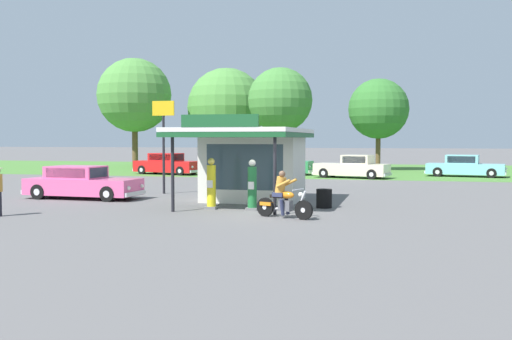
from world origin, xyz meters
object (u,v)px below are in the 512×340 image
featured_classic_sedan (82,183)px  bystander_strolling_foreground (213,170)px  parked_car_back_row_far_right (465,167)px  parked_car_back_row_far_left (167,165)px  parked_car_second_row_spare (278,165)px  gas_pump_nearside (211,186)px  gas_pump_offside (252,187)px  roadside_pole_sign (163,130)px  spare_tire_stack (324,199)px  motorcycle_with_rider (283,198)px  parked_car_back_row_right (353,168)px

featured_classic_sedan → bystander_strolling_foreground: size_ratio=3.56×
parked_car_back_row_far_right → bystander_strolling_foreground: bearing=-146.0°
parked_car_back_row_far_left → parked_car_second_row_spare: bearing=11.6°
gas_pump_nearside → gas_pump_offside: (1.59, -0.00, -0.02)m
bystander_strolling_foreground → roadside_pole_sign: 7.06m
parked_car_back_row_far_right → roadside_pole_sign: (-15.43, -16.87, 2.38)m
bystander_strolling_foreground → spare_tire_stack: 13.28m
gas_pump_offside → bystander_strolling_foreground: gas_pump_offside is taller
gas_pump_nearside → parked_car_back_row_far_right: size_ratio=0.35×
parked_car_back_row_far_left → bystander_strolling_foreground: parked_car_back_row_far_left is taller
featured_classic_sedan → parked_car_back_row_far_left: (-3.21, 17.59, 0.05)m
motorcycle_with_rider → parked_car_back_row_far_right: bearing=71.3°
motorcycle_with_rider → featured_classic_sedan: motorcycle_with_rider is taller
featured_classic_sedan → gas_pump_nearside: bearing=-18.8°
featured_classic_sedan → parked_car_back_row_far_left: parked_car_back_row_far_left is taller
motorcycle_with_rider → spare_tire_stack: motorcycle_with_rider is taller
featured_classic_sedan → roadside_pole_sign: (2.61, 3.05, 2.39)m
gas_pump_nearside → gas_pump_offside: 1.59m
gas_pump_offside → parked_car_back_row_far_right: gas_pump_offside is taller
parked_car_second_row_spare → roadside_pole_sign: roadside_pole_sign is taller
parked_car_second_row_spare → roadside_pole_sign: (-2.29, -16.20, 2.36)m
gas_pump_nearside → parked_car_back_row_right: size_ratio=0.36×
featured_classic_sedan → parked_car_second_row_spare: bearing=75.7°
parked_car_back_row_far_left → spare_tire_stack: (14.06, -18.53, -0.36)m
bystander_strolling_foreground → roadside_pole_sign: roadside_pole_sign is taller
parked_car_back_row_far_right → parked_car_back_row_right: bearing=-156.7°
bystander_strolling_foreground → motorcycle_with_rider: bearing=-63.4°
parked_car_back_row_far_right → featured_classic_sedan: bearing=-132.2°
featured_classic_sedan → roadside_pole_sign: bearing=49.5°
gas_pump_nearside → gas_pump_offside: bearing=-0.0°
parked_car_back_row_right → gas_pump_offside: bearing=-96.6°
motorcycle_with_rider → roadside_pole_sign: (-7.27, 7.18, 2.41)m
parked_car_back_row_right → gas_pump_nearside: bearing=-101.3°
parked_car_back_row_far_left → gas_pump_offside: bearing=-59.8°
parked_car_back_row_right → roadside_pole_sign: size_ratio=1.20×
featured_classic_sedan → parked_car_back_row_far_right: (18.04, 19.92, 0.02)m
bystander_strolling_foreground → roadside_pole_sign: (-0.34, -6.67, 2.29)m
parked_car_back_row_right → roadside_pole_sign: bearing=-120.2°
motorcycle_with_rider → parked_car_second_row_spare: 23.91m
parked_car_back_row_far_right → roadside_pole_sign: roadside_pole_sign is taller
parked_car_back_row_right → bystander_strolling_foreground: bearing=-137.5°
parked_car_second_row_spare → parked_car_back_row_far_left: bearing=-168.4°
parked_car_back_row_right → featured_classic_sedan: bearing=-122.3°
featured_classic_sedan → parked_car_back_row_far_right: bearing=47.8°
gas_pump_nearside → parked_car_second_row_spare: bearing=94.9°
motorcycle_with_rider → roadside_pole_sign: size_ratio=0.46×
gas_pump_nearside → bystander_strolling_foreground: size_ratio=1.29×
gas_pump_offside → bystander_strolling_foreground: size_ratio=1.26×
parked_car_back_row_far_right → gas_pump_offside: bearing=-113.6°
parked_car_back_row_far_left → spare_tire_stack: bearing=-52.8°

